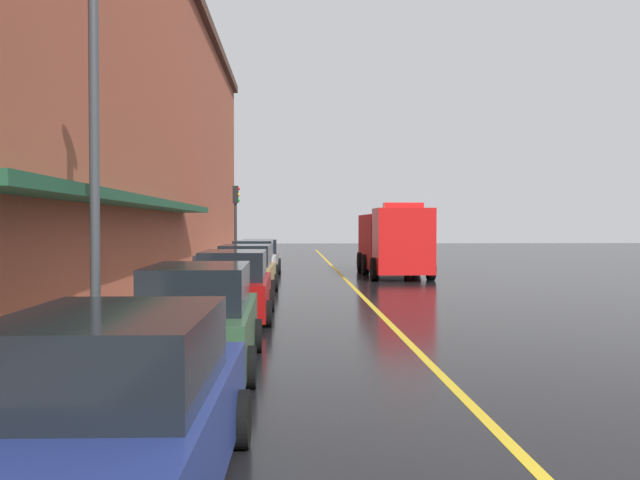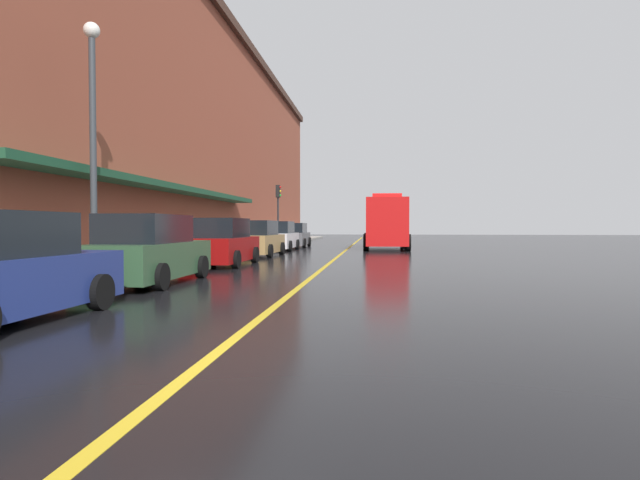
# 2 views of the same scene
# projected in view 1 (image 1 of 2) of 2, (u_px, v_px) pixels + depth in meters

# --- Properties ---
(ground_plane) EXTENTS (112.00, 112.00, 0.00)m
(ground_plane) POSITION_uv_depth(u_px,v_px,m) (346.00, 280.00, 29.67)
(ground_plane) COLOR black
(sidewalk_left) EXTENTS (2.40, 70.00, 0.15)m
(sidewalk_left) POSITION_uv_depth(u_px,v_px,m) (204.00, 279.00, 29.39)
(sidewalk_left) COLOR #9E9B93
(sidewalk_left) RESTS_ON ground
(lane_center_stripe) EXTENTS (0.16, 70.00, 0.01)m
(lane_center_stripe) POSITION_uv_depth(u_px,v_px,m) (346.00, 280.00, 29.67)
(lane_center_stripe) COLOR gold
(lane_center_stripe) RESTS_ON ground
(brick_building_left) EXTENTS (13.27, 64.00, 14.62)m
(brick_building_left) POSITION_uv_depth(u_px,v_px,m) (22.00, 106.00, 27.90)
(brick_building_left) COLOR brown
(brick_building_left) RESTS_ON ground
(parked_car_0) EXTENTS (2.14, 4.53, 1.71)m
(parked_car_0) POSITION_uv_depth(u_px,v_px,m) (118.00, 413.00, 5.96)
(parked_car_0) COLOR navy
(parked_car_0) RESTS_ON ground
(parked_car_1) EXTENTS (2.04, 4.65, 1.78)m
(parked_car_1) POSITION_uv_depth(u_px,v_px,m) (200.00, 321.00, 11.46)
(parked_car_1) COLOR #2D5133
(parked_car_1) RESTS_ON ground
(parked_car_2) EXTENTS (2.00, 4.51, 1.77)m
(parked_car_2) POSITION_uv_depth(u_px,v_px,m) (234.00, 287.00, 17.52)
(parked_car_2) COLOR maroon
(parked_car_2) RESTS_ON ground
(parked_car_3) EXTENTS (2.15, 4.40, 1.75)m
(parked_car_3) POSITION_uv_depth(u_px,v_px,m) (246.00, 272.00, 23.45)
(parked_car_3) COLOR #A5844C
(parked_car_3) RESTS_ON ground
(parked_car_4) EXTENTS (2.05, 4.32, 1.75)m
(parked_car_4) POSITION_uv_depth(u_px,v_px,m) (254.00, 262.00, 29.14)
(parked_car_4) COLOR silver
(parked_car_4) RESTS_ON ground
(parked_car_5) EXTENTS (2.17, 4.58, 1.68)m
(parked_car_5) POSITION_uv_depth(u_px,v_px,m) (260.00, 257.00, 34.43)
(parked_car_5) COLOR #595B60
(parked_car_5) RESTS_ON ground
(fire_truck) EXTENTS (2.83, 7.83, 3.38)m
(fire_truck) POSITION_uv_depth(u_px,v_px,m) (393.00, 242.00, 32.34)
(fire_truck) COLOR red
(fire_truck) RESTS_ON ground
(parking_meter_0) EXTENTS (0.14, 0.18, 1.33)m
(parking_meter_0) POSITION_uv_depth(u_px,v_px,m) (221.00, 258.00, 28.31)
(parking_meter_0) COLOR #4C4C51
(parking_meter_0) RESTS_ON sidewalk_left
(parking_meter_1) EXTENTS (0.14, 0.18, 1.33)m
(parking_meter_1) POSITION_uv_depth(u_px,v_px,m) (175.00, 280.00, 17.09)
(parking_meter_1) COLOR #4C4C51
(parking_meter_1) RESTS_ON sidewalk_left
(parking_meter_2) EXTENTS (0.14, 0.18, 1.33)m
(parking_meter_2) POSITION_uv_depth(u_px,v_px,m) (198.00, 269.00, 21.34)
(parking_meter_2) COLOR #4C4C51
(parking_meter_2) RESTS_ON sidewalk_left
(parking_meter_3) EXTENTS (0.14, 0.18, 1.33)m
(parking_meter_3) POSITION_uv_depth(u_px,v_px,m) (195.00, 270.00, 20.74)
(parking_meter_3) COLOR #4C4C51
(parking_meter_3) RESTS_ON sidewalk_left
(street_lamp_left) EXTENTS (0.44, 0.44, 6.94)m
(street_lamp_left) POSITION_uv_depth(u_px,v_px,m) (94.00, 115.00, 12.11)
(street_lamp_left) COLOR #33383D
(street_lamp_left) RESTS_ON sidewalk_left
(traffic_light_near) EXTENTS (0.38, 0.36, 4.30)m
(traffic_light_near) POSITION_uv_depth(u_px,v_px,m) (236.00, 211.00, 35.50)
(traffic_light_near) COLOR #232326
(traffic_light_near) RESTS_ON sidewalk_left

